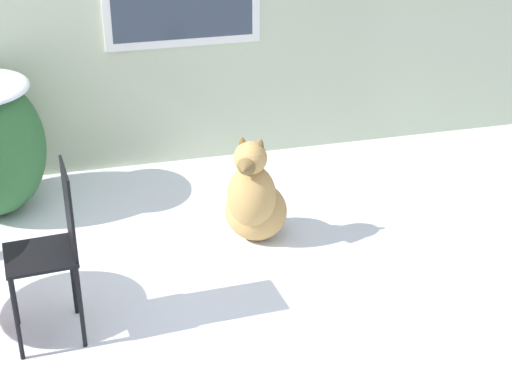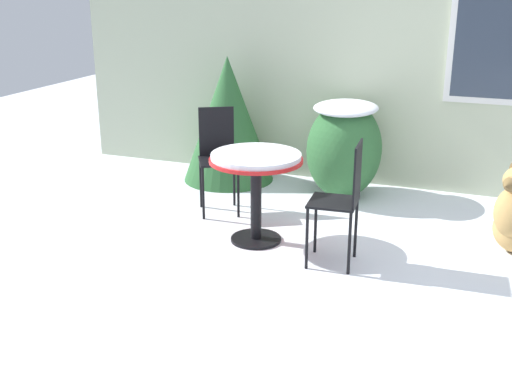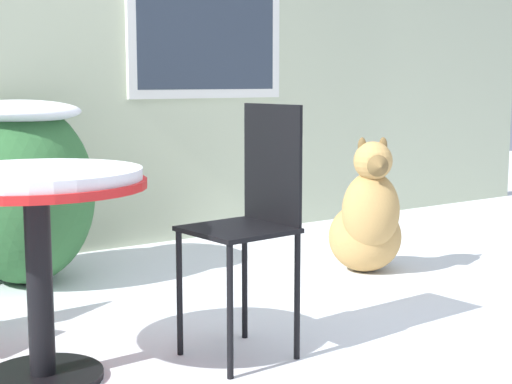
{
  "view_description": "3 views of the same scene",
  "coord_description": "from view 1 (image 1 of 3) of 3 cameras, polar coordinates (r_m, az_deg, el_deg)",
  "views": [
    {
      "loc": [
        -0.31,
        -3.62,
        2.62
      ],
      "look_at": [
        0.9,
        0.8,
        0.34
      ],
      "focal_mm": 55.0,
      "sensor_mm": 36.0,
      "label": 1
    },
    {
      "loc": [
        0.6,
        -4.48,
        2.16
      ],
      "look_at": [
        -1.19,
        0.26,
        0.44
      ],
      "focal_mm": 45.0,
      "sensor_mm": 36.0,
      "label": 2
    },
    {
      "loc": [
        -2.12,
        -2.4,
        1.07
      ],
      "look_at": [
        0.0,
        0.6,
        0.55
      ],
      "focal_mm": 55.0,
      "sensor_mm": 36.0,
      "label": 3
    }
  ],
  "objects": [
    {
      "name": "patio_chair_far_side",
      "position": [
        4.22,
        -14.58,
        -3.78
      ],
      "size": [
        0.39,
        0.39,
        0.98
      ],
      "rotation": [
        0.0,
        0.0,
        4.78
      ],
      "color": "black",
      "rests_on": "ground_plane"
    },
    {
      "name": "dog",
      "position": [
        5.09,
        -0.14,
        -0.68
      ],
      "size": [
        0.55,
        0.58,
        0.77
      ],
      "rotation": [
        0.0,
        0.0,
        -0.51
      ],
      "color": "tan",
      "rests_on": "ground_plane"
    },
    {
      "name": "ground_plane",
      "position": [
        4.48,
        -8.52,
        -9.63
      ],
      "size": [
        16.0,
        16.0,
        0.0
      ],
      "primitive_type": "plane",
      "color": "white"
    }
  ]
}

